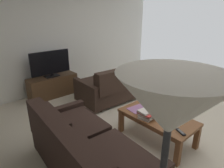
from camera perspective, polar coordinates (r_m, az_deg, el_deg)
name	(u,v)px	position (r m, az deg, el deg)	size (l,w,h in m)	color
ground_plane	(164,132)	(3.49, 14.95, -13.36)	(5.96, 5.51, 0.01)	beige
wall_right	(69,34)	(5.17, -12.60, 14.19)	(0.12, 5.51, 2.76)	silver
sofa_main	(84,153)	(2.41, -8.21, -19.33)	(1.81, 0.93, 0.85)	black
loveseat_near	(112,86)	(4.33, 0.05, -0.63)	(0.96, 1.45, 0.81)	black
coffee_table	(157,120)	(3.09, 13.17, -10.14)	(1.14, 0.60, 0.42)	brown
floor_lamp	(168,131)	(0.75, 16.03, -13.19)	(0.39, 0.39, 1.71)	#262628
tv_stand	(53,86)	(4.80, -16.95, -0.64)	(0.37, 1.13, 0.49)	#4C331E
flat_tv	(51,63)	(4.63, -17.64, 5.79)	(0.20, 0.92, 0.59)	black
book_stack	(148,113)	(2.97, 10.59, -8.45)	(0.31, 0.32, 0.12)	silver
tv_remote	(181,132)	(2.75, 19.54, -13.15)	(0.16, 0.10, 0.02)	black
loose_magazine	(138,109)	(3.20, 7.67, -7.21)	(0.23, 0.32, 0.01)	#996699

